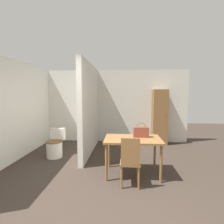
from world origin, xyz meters
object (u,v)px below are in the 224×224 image
object	(u,v)px
toilet	(55,145)
wooden_chair	(130,160)
wooden_cabinet	(160,117)
dining_table	(133,142)
handbag	(141,132)

from	to	relation	value
toilet	wooden_chair	bearing A→B (deg)	-36.42
wooden_chair	wooden_cabinet	size ratio (longest dim) A/B	0.50
dining_table	wooden_cabinet	distance (m)	2.58
wooden_chair	toilet	xyz separation A→B (m)	(-1.94, 1.43, -0.19)
wooden_cabinet	wooden_chair	bearing A→B (deg)	-110.81
toilet	wooden_cabinet	size ratio (longest dim) A/B	0.40
dining_table	wooden_chair	size ratio (longest dim) A/B	1.25
wooden_chair	wooden_cabinet	xyz separation A→B (m)	(1.09, 2.87, 0.43)
dining_table	handbag	distance (m)	0.28
wooden_chair	toilet	size ratio (longest dim) A/B	1.26
dining_table	wooden_cabinet	world-z (taller)	wooden_cabinet
dining_table	wooden_cabinet	size ratio (longest dim) A/B	0.63
wooden_chair	wooden_cabinet	distance (m)	3.10
wooden_cabinet	toilet	bearing A→B (deg)	-154.58
toilet	handbag	distance (m)	2.40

